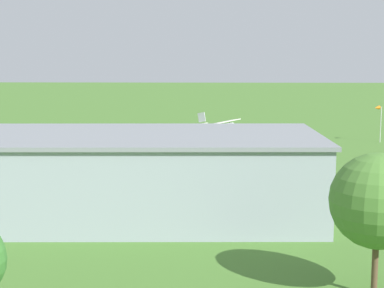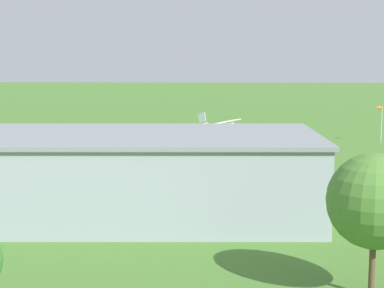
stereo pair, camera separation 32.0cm
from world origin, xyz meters
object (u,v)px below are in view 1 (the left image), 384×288
at_px(biplane, 218,128).
at_px(car_blue, 280,176).
at_px(person_by_parked_cars, 263,168).
at_px(person_at_fence_line, 209,168).
at_px(car_silver, 14,175).
at_px(person_walking_on_apron, 63,170).
at_px(hangar, 132,175).
at_px(windsock, 377,110).
at_px(tree_by_windsock, 378,201).

distance_m(biplane, car_blue, 20.54).
bearing_deg(person_by_parked_cars, person_at_fence_line, -2.97).
bearing_deg(person_at_fence_line, car_silver, 13.03).
height_order(car_blue, person_walking_on_apron, person_walking_on_apron).
height_order(hangar, windsock, hangar).
bearing_deg(person_at_fence_line, tree_by_windsock, 104.79).
bearing_deg(person_walking_on_apron, person_at_fence_line, -172.97).
bearing_deg(hangar, biplane, -103.49).
bearing_deg(person_at_fence_line, person_by_parked_cars, 177.03).
xyz_separation_m(hangar, car_silver, (14.68, -13.98, -2.82)).
bearing_deg(tree_by_windsock, person_at_fence_line, -75.21).
relative_size(hangar, biplane, 4.32).
bearing_deg(car_silver, person_by_parked_cars, -170.51).
bearing_deg(person_by_parked_cars, biplane, -71.23).
distance_m(person_by_parked_cars, windsock, 34.06).
bearing_deg(person_by_parked_cars, car_blue, 107.36).
distance_m(hangar, car_blue, 20.24).
height_order(hangar, person_walking_on_apron, hangar).
bearing_deg(windsock, hangar, 53.91).
xyz_separation_m(car_silver, tree_by_windsock, (-30.99, 31.53, 4.93)).
height_order(car_silver, person_at_fence_line, person_at_fence_line).
relative_size(person_at_fence_line, tree_by_windsock, 0.19).
bearing_deg(person_at_fence_line, hangar, 70.56).
xyz_separation_m(biplane, person_by_parked_cars, (-4.97, 14.63, -2.87)).
bearing_deg(hangar, windsock, -126.09).
distance_m(car_silver, windsock, 57.59).
distance_m(biplane, person_walking_on_apron, 24.46).
distance_m(biplane, car_silver, 29.87).
bearing_deg(windsock, car_silver, 33.43).
xyz_separation_m(car_blue, person_by_parked_cars, (1.46, -4.66, 0.03)).
bearing_deg(windsock, person_at_fence_line, 45.13).
distance_m(hangar, biplane, 34.18).
bearing_deg(car_blue, person_at_fence_line, -32.85).
bearing_deg(car_silver, person_at_fence_line, -166.97).
bearing_deg(person_walking_on_apron, car_blue, 173.15).
height_order(person_by_parked_cars, windsock, windsock).
distance_m(person_walking_on_apron, tree_by_windsock, 43.58).
height_order(car_silver, person_walking_on_apron, person_walking_on_apron).
xyz_separation_m(car_blue, person_at_fence_line, (7.72, -4.98, -0.04)).
bearing_deg(windsock, person_walking_on_apron, 33.62).
relative_size(person_by_parked_cars, person_at_fence_line, 1.08).
height_order(biplane, person_walking_on_apron, biplane).
xyz_separation_m(hangar, person_by_parked_cars, (-12.94, -18.60, -2.76)).
xyz_separation_m(person_by_parked_cars, person_at_fence_line, (6.26, -0.33, -0.07)).
distance_m(car_blue, car_silver, 29.08).
height_order(tree_by_windsock, windsock, tree_by_windsock).
relative_size(car_silver, person_at_fence_line, 2.52).
xyz_separation_m(person_by_parked_cars, person_walking_on_apron, (22.92, 1.73, -0.03)).
xyz_separation_m(biplane, windsock, (-25.28, -12.39, 1.31)).
distance_m(car_blue, person_at_fence_line, 9.19).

